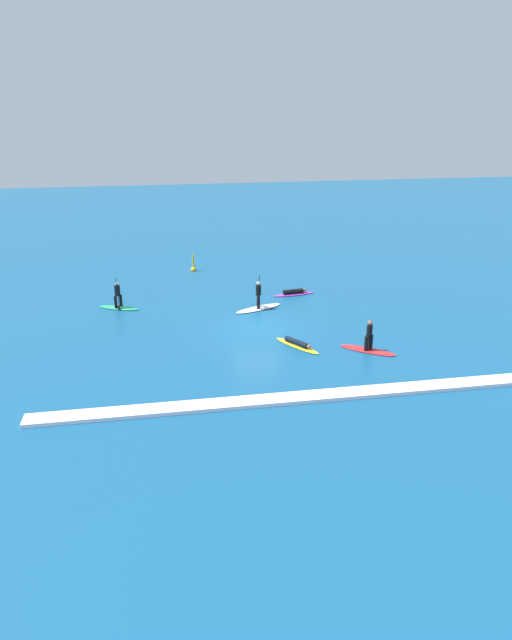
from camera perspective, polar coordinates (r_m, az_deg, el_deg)
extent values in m
plane|color=navy|center=(32.78, 0.00, -0.81)|extent=(120.00, 120.00, 0.00)
ellipsoid|color=red|center=(30.42, 11.13, -2.98)|extent=(2.86, 2.36, 0.07)
cylinder|color=black|center=(30.34, 11.39, -2.16)|extent=(0.30, 0.30, 0.80)
cylinder|color=black|center=(30.14, 10.97, -2.29)|extent=(0.30, 0.30, 0.80)
cylinder|color=black|center=(29.98, 11.28, -1.03)|extent=(0.42, 0.42, 0.57)
sphere|color=brown|center=(29.83, 11.33, -0.29)|extent=(0.36, 0.36, 0.26)
ellipsoid|color=#23B266|center=(36.86, -13.54, 1.19)|extent=(2.69, 1.67, 0.09)
cylinder|color=black|center=(36.63, -13.85, 1.75)|extent=(0.24, 0.24, 0.77)
cylinder|color=black|center=(36.81, -13.36, 1.89)|extent=(0.24, 0.24, 0.77)
cylinder|color=black|center=(36.49, -13.70, 2.88)|extent=(0.46, 0.46, 0.65)
sphere|color=beige|center=(36.36, -13.75, 3.53)|extent=(0.28, 0.28, 0.22)
cylinder|color=black|center=(36.22, -13.67, 2.60)|extent=(0.13, 0.22, 2.02)
cube|color=black|center=(36.53, -13.54, 1.18)|extent=(0.13, 0.21, 0.32)
ellipsoid|color=yellow|center=(30.44, 4.13, -2.58)|extent=(2.14, 2.77, 0.09)
cylinder|color=black|center=(30.40, 4.07, -2.22)|extent=(1.08, 1.40, 0.29)
sphere|color=brown|center=(29.87, 5.30, -2.66)|extent=(0.31, 0.31, 0.22)
ellipsoid|color=purple|center=(38.45, 3.79, 2.60)|extent=(2.94, 0.98, 0.09)
cylinder|color=black|center=(38.37, 3.72, 2.87)|extent=(1.42, 0.49, 0.31)
sphere|color=brown|center=(38.65, 4.86, 3.01)|extent=(0.27, 0.27, 0.24)
ellipsoid|color=white|center=(35.72, 0.24, 1.18)|extent=(3.27, 1.95, 0.10)
cylinder|color=black|center=(35.39, 0.25, 1.78)|extent=(0.26, 0.26, 0.83)
cylinder|color=black|center=(35.74, 0.23, 1.98)|extent=(0.26, 0.26, 0.83)
cylinder|color=black|center=(35.33, 0.24, 3.00)|extent=(0.43, 0.43, 0.63)
sphere|color=tan|center=(35.20, 0.24, 3.68)|extent=(0.32, 0.32, 0.24)
cylinder|color=black|center=(35.65, 0.21, 2.99)|extent=(0.19, 0.38, 2.06)
cube|color=black|center=(35.97, 0.21, 1.51)|extent=(0.13, 0.21, 0.32)
sphere|color=yellow|center=(44.07, -6.26, 5.04)|extent=(0.42, 0.42, 0.42)
cylinder|color=yellow|center=(43.92, -6.29, 5.72)|extent=(0.14, 0.14, 1.29)
cube|color=white|center=(25.17, 3.33, -7.85)|extent=(22.20, 0.90, 0.18)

